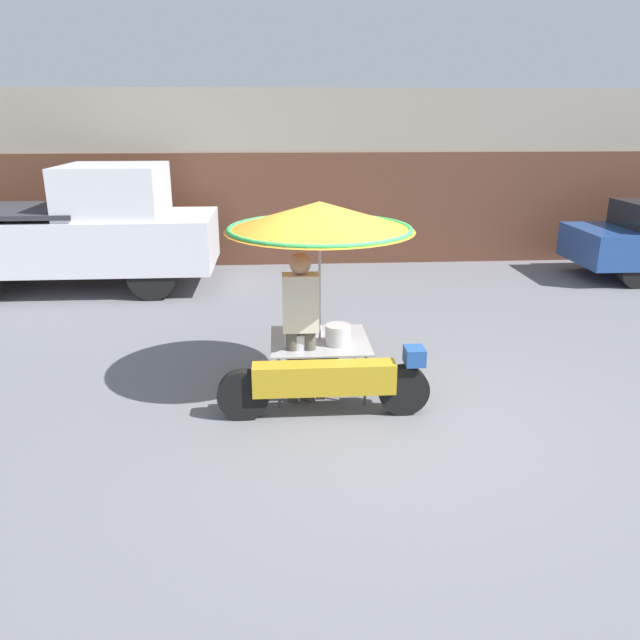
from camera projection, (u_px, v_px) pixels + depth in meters
name	position (u px, v px, depth m)	size (l,w,h in m)	color
ground_plane	(367.00, 412.00, 6.61)	(36.00, 36.00, 0.00)	slate
shopfront_building	(318.00, 175.00, 13.63)	(28.00, 2.06, 3.51)	gray
vendor_motorcycle_cart	(321.00, 244.00, 6.57)	(2.20, 2.02, 2.14)	black
vendor_person	(301.00, 320.00, 6.60)	(0.38, 0.22, 1.66)	#4C473D
pickup_truck	(80.00, 231.00, 11.03)	(4.97, 1.95, 2.18)	black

